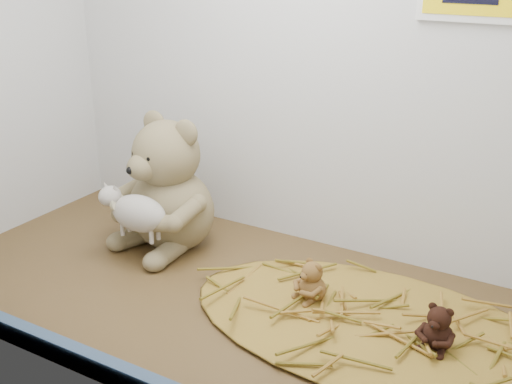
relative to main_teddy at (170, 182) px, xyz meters
The scene contains 7 objects.
alcove_shell 38.73cm from the main_teddy, ahead, with size 120.40×60.20×90.40cm.
front_rail 49.54cm from the main_teddy, 60.92° to the right, with size 119.28×2.20×3.60cm, color #3A5270.
straw_bed 51.05cm from the main_teddy, 10.12° to the right, with size 65.63×38.11×1.27cm, color brown.
main_teddy is the anchor object (origin of this frame).
toy_lamb 10.79cm from the main_teddy, 90.00° to the right, with size 16.05×9.80×10.37cm, color beige, non-canonical shape.
mini_teddy_tan 38.43cm from the main_teddy, 10.73° to the right, with size 6.23×6.57×7.72cm, color brown, non-canonical shape.
mini_teddy_brown 61.75cm from the main_teddy, ahead, with size 6.18×6.52×7.66cm, color black, non-canonical shape.
Camera 1 is at (55.63, -85.82, 61.19)cm, focal length 45.00 mm.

